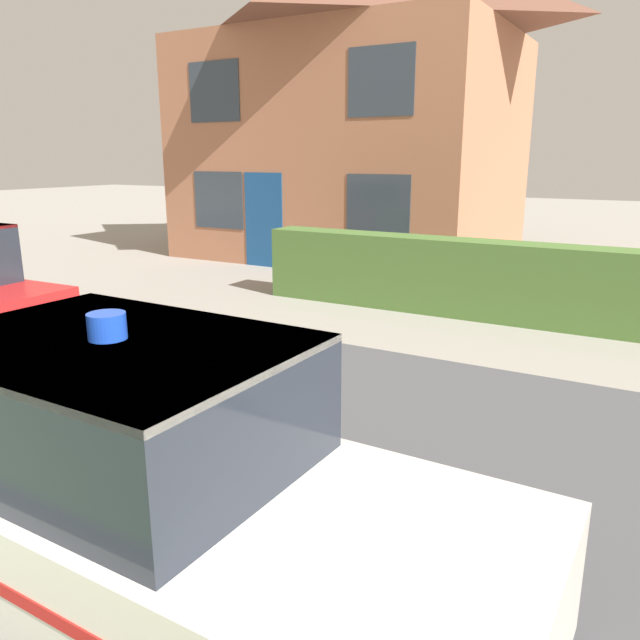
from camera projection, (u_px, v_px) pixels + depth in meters
name	position (u px, v px, depth m)	size (l,w,h in m)	color
road_strip	(174.00, 441.00, 5.53)	(28.00, 6.73, 0.01)	#4C4C51
garden_hedge	(503.00, 282.00, 9.50)	(8.05, 0.64, 1.20)	#4C7233
police_car	(145.00, 488.00, 3.36)	(4.10, 1.66, 1.66)	black
house_left	(354.00, 93.00, 15.33)	(7.79, 6.03, 7.72)	#A86B4C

